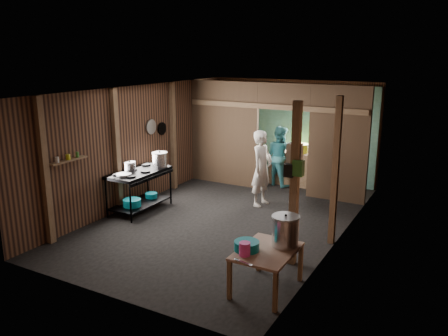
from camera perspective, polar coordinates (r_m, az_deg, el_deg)
The scene contains 41 objects.
floor at distance 9.34m, azimuth 0.60°, elevation -6.28°, with size 4.50×7.00×0.00m, color black.
ceiling at distance 8.77m, azimuth 0.64°, elevation 9.83°, with size 4.50×7.00×0.00m, color #464543.
wall_back at distance 12.10m, azimuth 8.53°, elevation 4.75°, with size 4.50×0.00×2.60m, color brown.
wall_front at distance 6.23m, azimuth -14.91°, elevation -4.85°, with size 4.50×0.00×2.60m, color brown.
wall_left at distance 10.20m, azimuth -10.59°, elevation 2.86°, with size 0.00×7.00×2.60m, color brown.
wall_right at distance 8.17m, azimuth 14.64°, elevation -0.24°, with size 0.00×7.00×2.60m, color brown.
partition_left at distance 11.48m, azimuth 0.01°, elevation 4.38°, with size 1.85×0.10×2.60m, color brown.
partition_right at distance 10.42m, azimuth 14.13°, elevation 2.90°, with size 1.35×0.10×2.60m, color brown.
partition_header at distance 10.68m, azimuth 7.52°, elevation 8.92°, with size 1.30×0.10×0.60m, color brown.
turquoise_panel at distance 12.06m, azimuth 8.42°, elevation 4.47°, with size 4.40×0.06×2.50m, color #67A8A2.
back_counter at distance 11.68m, azimuth 8.80°, elevation -0.01°, with size 1.20×0.50×0.85m, color #907355.
wall_clock at distance 11.84m, azimuth 9.61°, elevation 7.43°, with size 0.20×0.20×0.03m, color beige.
post_left_a at distance 8.36m, azimuth -21.53°, elevation -0.46°, with size 0.10×0.12×2.60m, color #907355.
post_left_b at distance 9.57m, azimuth -13.29°, elevation 1.95°, with size 0.10×0.12×2.60m, color #907355.
post_left_c at distance 11.10m, azimuth -6.38°, elevation 3.94°, with size 0.10×0.12×2.60m, color #907355.
post_right at distance 8.00m, azimuth 13.79°, elevation -0.50°, with size 0.10×0.12×2.60m, color #907355.
post_free at distance 7.08m, azimuth 8.83°, elevation -2.18°, with size 0.12×0.12×2.60m, color #907355.
cross_beam at distance 10.75m, azimuth 6.12°, elevation 7.66°, with size 4.40×0.12×0.12m, color #907355.
pan_lid_big at distance 10.42m, azimuth -9.11°, elevation 5.12°, with size 0.34×0.34×0.03m, color gray.
pan_lid_small at distance 10.75m, azimuth -7.78°, elevation 4.91°, with size 0.30×0.30×0.03m, color black.
wall_shelf at distance 8.63m, azimuth -18.93°, elevation 0.90°, with size 0.14×0.80×0.03m, color #907355.
jar_white at distance 8.46m, azimuth -20.21°, elevation 0.97°, with size 0.07×0.07×0.10m, color beige.
jar_yellow at distance 8.62m, azimuth -18.97°, elevation 1.32°, with size 0.08×0.08×0.10m, color gold.
jar_green at distance 8.76m, azimuth -17.91°, elevation 1.61°, with size 0.06×0.06×0.10m, color #2D6E27.
bag_white at distance 7.05m, azimuth 8.83°, elevation 1.77°, with size 0.22×0.15×0.32m, color beige.
bag_green at distance 6.93m, azimuth 9.30°, elevation -0.01°, with size 0.16×0.12×0.24m, color #2D6E27.
bag_black at distance 6.97m, azimuth 8.14°, elevation -0.30°, with size 0.14×0.10×0.20m, color black.
gas_range at distance 9.81m, azimuth -10.52°, elevation -2.82°, with size 0.76×1.47×0.87m, color black, non-canonical shape.
prep_table at distance 6.62m, azimuth 5.34°, elevation -12.60°, with size 0.75×1.03×0.61m, color #A37D67, non-canonical shape.
stove_pot_large at distance 9.95m, azimuth -8.04°, elevation 1.01°, with size 0.33×0.33×0.34m, color #B2B2B8, non-canonical shape.
stove_pot_med at distance 9.72m, azimuth -11.73°, elevation 0.15°, with size 0.24×0.24×0.21m, color #B2B2B8, non-canonical shape.
frying_pan at distance 9.35m, azimuth -12.44°, elevation -0.85°, with size 0.31×0.53×0.07m, color gray, non-canonical shape.
blue_tub_front at distance 9.68m, azimuth -11.44°, elevation -4.28°, with size 0.37×0.37×0.15m, color #088091.
blue_tub_back at distance 10.16m, azimuth -9.09°, elevation -3.41°, with size 0.27×0.27×0.11m, color #088091.
stock_pot at distance 6.57m, azimuth 7.69°, elevation -7.90°, with size 0.40×0.40×0.47m, color #B2B2B8, non-canonical shape.
wash_basin at distance 6.44m, azimuth 2.86°, elevation -9.71°, with size 0.35×0.35×0.13m, color #088091.
pink_bucket at distance 6.27m, azimuth 2.61°, elevation -10.11°, with size 0.16×0.16×0.19m, color #F540B6.
knife at distance 6.11m, azimuth 2.41°, elevation -11.71°, with size 0.30×0.04×0.01m, color #B2B2B8.
yellow_tub at distance 11.51m, azimuth 9.62°, elevation 2.47°, with size 0.39×0.39×0.21m, color gold.
cook at distance 9.92m, azimuth 4.76°, elevation -0.04°, with size 0.61×0.40×1.66m, color silver.
worker_back at distance 11.49m, azimuth 6.98°, elevation 1.51°, with size 0.73×0.57×1.51m, color teal.
Camera 1 is at (4.14, -7.69, 3.31)m, focal length 36.47 mm.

